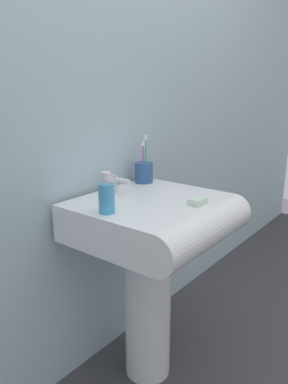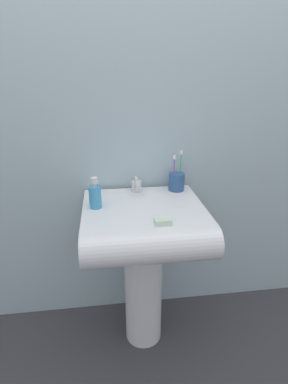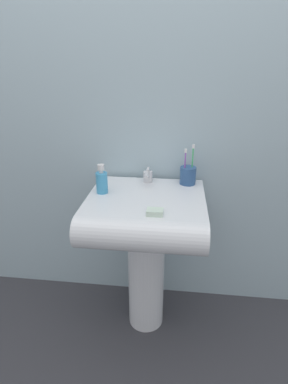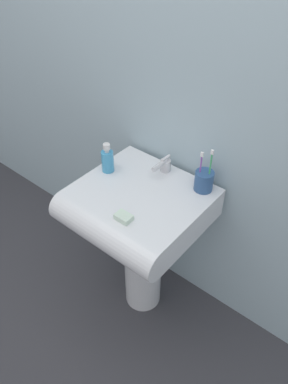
{
  "view_description": "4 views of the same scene",
  "coord_description": "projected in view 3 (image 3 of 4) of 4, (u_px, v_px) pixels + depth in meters",
  "views": [
    {
      "loc": [
        -1.09,
        -0.84,
        1.21
      ],
      "look_at": [
        -0.03,
        -0.0,
        0.82
      ],
      "focal_mm": 35.0,
      "sensor_mm": 36.0,
      "label": 1
    },
    {
      "loc": [
        -0.16,
        -1.24,
        1.36
      ],
      "look_at": [
        -0.0,
        -0.03,
        0.87
      ],
      "focal_mm": 28.0,
      "sensor_mm": 36.0,
      "label": 2
    },
    {
      "loc": [
        0.14,
        -1.28,
        1.38
      ],
      "look_at": [
        -0.01,
        -0.03,
        0.82
      ],
      "focal_mm": 28.0,
      "sensor_mm": 36.0,
      "label": 3
    },
    {
      "loc": [
        0.79,
        -0.96,
        1.83
      ],
      "look_at": [
        0.02,
        -0.01,
        0.8
      ],
      "focal_mm": 35.0,
      "sensor_mm": 36.0,
      "label": 4
    }
  ],
  "objects": [
    {
      "name": "bar_soap",
      "position": [
        155.0,
        212.0,
        1.24
      ],
      "size": [
        0.07,
        0.05,
        0.02
      ],
      "primitive_type": "cube",
      "color": "silver",
      "rests_on": "sink_basin"
    },
    {
      "name": "sink_pedestal",
      "position": [
        146.0,
        274.0,
        1.61
      ],
      "size": [
        0.19,
        0.19,
        0.64
      ],
      "primitive_type": "cylinder",
      "color": "white",
      "rests_on": "ground"
    },
    {
      "name": "wall_back",
      "position": [
        153.0,
        99.0,
        1.51
      ],
      "size": [
        5.0,
        0.05,
        2.4
      ],
      "primitive_type": "cube",
      "color": "#9EB7C1",
      "rests_on": "ground"
    },
    {
      "name": "ground_plane",
      "position": [
        146.0,
        319.0,
        1.74
      ],
      "size": [
        6.0,
        6.0,
        0.0
      ],
      "primitive_type": "plane",
      "color": "#38383D",
      "rests_on": "ground"
    },
    {
      "name": "sink_basin",
      "position": [
        145.0,
        214.0,
        1.4
      ],
      "size": [
        0.55,
        0.54,
        0.14
      ],
      "color": "white",
      "rests_on": "sink_pedestal"
    },
    {
      "name": "toothbrush_cup",
      "position": [
        188.0,
        175.0,
        1.54
      ],
      "size": [
        0.08,
        0.08,
        0.21
      ],
      "color": "#2D5184",
      "rests_on": "sink_basin"
    },
    {
      "name": "faucet",
      "position": [
        148.0,
        176.0,
        1.56
      ],
      "size": [
        0.05,
        0.12,
        0.07
      ],
      "color": "silver",
      "rests_on": "sink_basin"
    },
    {
      "name": "soap_bottle",
      "position": [
        102.0,
        181.0,
        1.43
      ],
      "size": [
        0.06,
        0.06,
        0.14
      ],
      "color": "#3F99CC",
      "rests_on": "sink_basin"
    }
  ]
}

